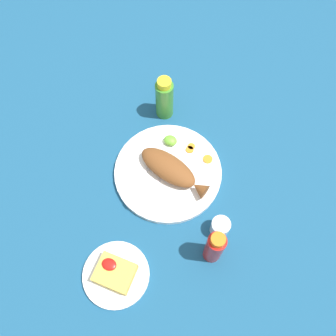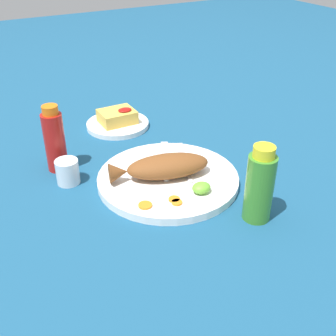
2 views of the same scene
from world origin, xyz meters
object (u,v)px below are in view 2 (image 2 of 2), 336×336
object	(u,v)px
fried_fish	(163,167)
salt_cup	(68,173)
hot_sauce_bottle_green	(260,186)
side_plate_fries	(118,124)
fork_near	(165,157)
fork_far	(183,159)
hot_sauce_bottle_red	(55,140)
main_plate	(168,179)

from	to	relation	value
fried_fish	salt_cup	world-z (taller)	fried_fish
hot_sauce_bottle_green	side_plate_fries	size ratio (longest dim) A/B	0.91
fork_near	hot_sauce_bottle_green	bearing A→B (deg)	-140.48
fork_far	hot_sauce_bottle_red	size ratio (longest dim) A/B	1.08
hot_sauce_bottle_green	salt_cup	size ratio (longest dim) A/B	2.84
fried_fish	hot_sauce_bottle_red	distance (m)	0.26
hot_sauce_bottle_red	salt_cup	xyz separation A→B (m)	(0.00, -0.07, -0.05)
main_plate	fried_fish	xyz separation A→B (m)	(-0.01, 0.00, 0.03)
fork_far	main_plate	bearing A→B (deg)	147.02
fried_fish	main_plate	bearing A→B (deg)	0.00
fork_near	side_plate_fries	bearing A→B (deg)	31.15
hot_sauce_bottle_green	salt_cup	xyz separation A→B (m)	(-0.29, 0.31, -0.05)
main_plate	hot_sauce_bottle_green	bearing A→B (deg)	-65.28
fork_far	hot_sauce_bottle_red	world-z (taller)	hot_sauce_bottle_red
main_plate	fork_near	bearing A→B (deg)	66.08
fork_far	hot_sauce_bottle_green	size ratio (longest dim) A/B	1.09
fork_near	side_plate_fries	distance (m)	0.26
hot_sauce_bottle_green	side_plate_fries	distance (m)	0.54
main_plate	hot_sauce_bottle_red	distance (m)	0.28
salt_cup	side_plate_fries	xyz separation A→B (m)	(0.22, 0.22, -0.02)
side_plate_fries	fork_near	bearing A→B (deg)	-86.27
hot_sauce_bottle_green	fork_far	bearing A→B (deg)	95.46
fork_near	salt_cup	bearing A→B (deg)	108.90
fried_fish	fork_near	size ratio (longest dim) A/B	1.37
hot_sauce_bottle_green	side_plate_fries	world-z (taller)	hot_sauce_bottle_green
main_plate	fried_fish	world-z (taller)	fried_fish
main_plate	side_plate_fries	bearing A→B (deg)	87.13
fried_fish	hot_sauce_bottle_red	bearing A→B (deg)	151.64
fried_fish	fork_far	bearing A→B (deg)	43.99
salt_cup	side_plate_fries	distance (m)	0.31
main_plate	fork_near	world-z (taller)	fork_near
fried_fish	fork_far	distance (m)	0.09
fork_near	fork_far	xyz separation A→B (m)	(0.04, -0.03, 0.00)
fork_near	salt_cup	distance (m)	0.23
hot_sauce_bottle_green	hot_sauce_bottle_red	bearing A→B (deg)	127.57
fork_far	side_plate_fries	xyz separation A→B (m)	(-0.05, 0.28, -0.01)
fried_fish	side_plate_fries	size ratio (longest dim) A/B	1.31
hot_sauce_bottle_red	hot_sauce_bottle_green	bearing A→B (deg)	-52.43
salt_cup	main_plate	bearing A→B (deg)	-28.86
fork_far	hot_sauce_bottle_red	xyz separation A→B (m)	(-0.27, 0.13, 0.06)
fork_far	salt_cup	distance (m)	0.27
hot_sauce_bottle_red	salt_cup	world-z (taller)	hot_sauce_bottle_red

